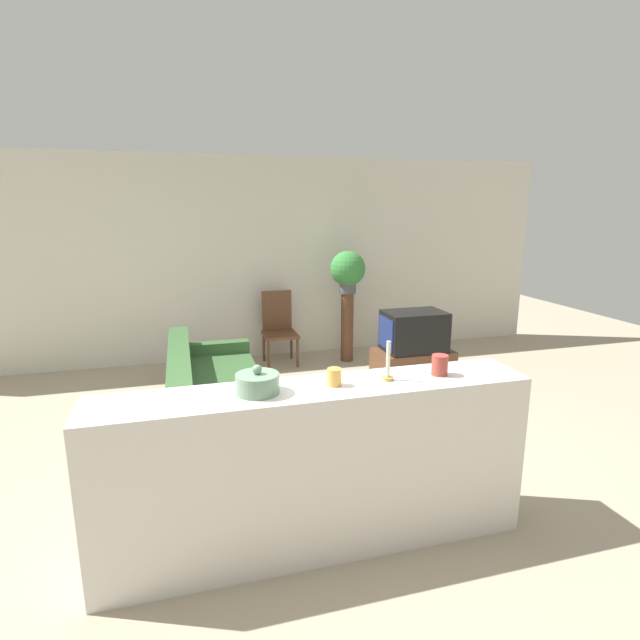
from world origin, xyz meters
The scene contains 13 objects.
ground_plane centered at (0.00, 0.00, 0.00)m, with size 14.00×14.00×0.00m, color tan.
wall_back centered at (0.00, 3.43, 1.35)m, with size 9.00×0.06×2.70m.
couch centered at (-0.49, 1.30, 0.27)m, with size 0.87×2.05×0.74m.
tv_stand centered at (1.86, 1.81, 0.20)m, with size 0.90×0.51×0.40m.
television centered at (1.85, 1.81, 0.63)m, with size 0.71×0.48×0.46m.
wooden_chair centered at (0.49, 3.03, 0.50)m, with size 0.44×0.44×0.96m.
plant_stand centered at (1.39, 2.85, 0.46)m, with size 0.17×0.17×0.93m.
potted_plant centered at (1.39, 2.85, 1.24)m, with size 0.46×0.46×0.56m.
foreground_counter centered at (0.00, -0.68, 0.52)m, with size 2.59×0.44×1.04m.
decorative_bowl centered at (-0.34, -0.68, 1.09)m, with size 0.25×0.25×0.17m.
candle_jar centered at (0.11, -0.68, 1.09)m, with size 0.08×0.08×0.10m.
candlestick centered at (0.44, -0.68, 1.11)m, with size 0.07×0.07×0.24m.
coffee_tin centered at (0.79, -0.68, 1.10)m, with size 0.10×0.10×0.13m.
Camera 1 is at (-0.72, -3.31, 2.06)m, focal length 28.00 mm.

